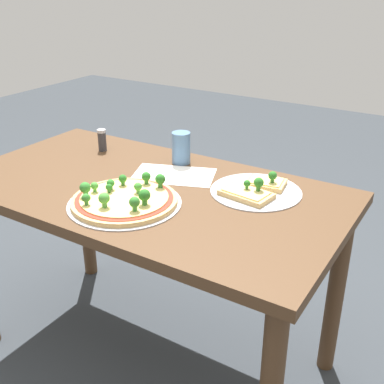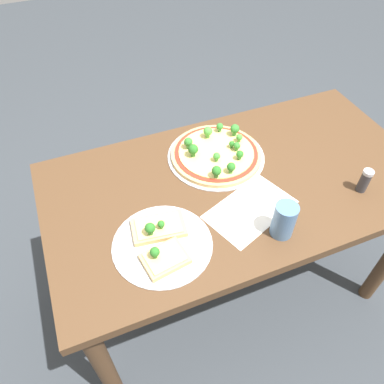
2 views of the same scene
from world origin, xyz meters
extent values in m
plane|color=#33383D|center=(0.00, 0.00, 0.00)|extent=(8.00, 8.00, 0.00)
cube|color=#4C331E|center=(0.00, 0.00, 0.70)|extent=(1.31, 0.70, 0.04)
cylinder|color=#4C331E|center=(-0.60, -0.29, 0.34)|extent=(0.06, 0.06, 0.68)
cylinder|color=#4C331E|center=(-0.60, 0.29, 0.34)|extent=(0.06, 0.06, 0.68)
cylinder|color=#4C331E|center=(0.60, 0.29, 0.34)|extent=(0.06, 0.06, 0.68)
cylinder|color=#B7B7BC|center=(-0.02, 0.14, 0.72)|extent=(0.35, 0.35, 0.00)
cylinder|color=tan|center=(-0.02, 0.14, 0.73)|extent=(0.33, 0.33, 0.01)
cylinder|color=#A82D1E|center=(-0.02, 0.14, 0.74)|extent=(0.30, 0.30, 0.00)
cylinder|color=#EACC75|center=(-0.02, 0.14, 0.74)|extent=(0.27, 0.27, 0.00)
sphere|color=#286B23|center=(-0.11, 0.15, 0.77)|extent=(0.04, 0.04, 0.04)
cylinder|color=#37742D|center=(-0.11, 0.15, 0.75)|extent=(0.02, 0.02, 0.02)
sphere|color=#286B23|center=(0.04, 0.14, 0.76)|extent=(0.02, 0.02, 0.02)
cylinder|color=#37742D|center=(0.04, 0.14, 0.75)|extent=(0.01, 0.01, 0.01)
sphere|color=#337A2D|center=(0.04, 0.24, 0.77)|extent=(0.03, 0.03, 0.03)
cylinder|color=#3F8136|center=(0.04, 0.24, 0.75)|extent=(0.01, 0.01, 0.01)
sphere|color=#479338|center=(0.08, 0.16, 0.76)|extent=(0.02, 0.02, 0.02)
cylinder|color=#51973E|center=(0.08, 0.16, 0.75)|extent=(0.01, 0.01, 0.01)
sphere|color=#286B23|center=(-0.08, 0.02, 0.77)|extent=(0.03, 0.03, 0.03)
cylinder|color=#37742D|center=(-0.08, 0.02, 0.75)|extent=(0.01, 0.01, 0.01)
sphere|color=#479338|center=(-0.02, 0.23, 0.77)|extent=(0.03, 0.03, 0.03)
cylinder|color=#51973E|center=(-0.02, 0.23, 0.75)|extent=(0.02, 0.02, 0.02)
sphere|color=#337A2D|center=(0.08, 0.20, 0.77)|extent=(0.03, 0.03, 0.03)
cylinder|color=#3F8136|center=(0.08, 0.20, 0.75)|extent=(0.02, 0.02, 0.02)
sphere|color=#337A2D|center=(0.05, 0.12, 0.76)|extent=(0.03, 0.03, 0.03)
cylinder|color=#3F8136|center=(0.05, 0.12, 0.75)|extent=(0.01, 0.01, 0.01)
sphere|color=#286B23|center=(0.04, 0.07, 0.77)|extent=(0.03, 0.03, 0.03)
cylinder|color=#37742D|center=(0.04, 0.07, 0.75)|extent=(0.01, 0.01, 0.01)
sphere|color=#3D8933|center=(-0.04, 0.10, 0.76)|extent=(0.03, 0.03, 0.03)
cylinder|color=#488E3A|center=(-0.04, 0.10, 0.75)|extent=(0.01, 0.01, 0.01)
sphere|color=#337A2D|center=(-0.11, 0.20, 0.77)|extent=(0.03, 0.03, 0.03)
cylinder|color=#3F8136|center=(-0.11, 0.20, 0.75)|extent=(0.01, 0.01, 0.01)
sphere|color=#286B23|center=(-0.02, 0.03, 0.77)|extent=(0.03, 0.03, 0.03)
cylinder|color=#37742D|center=(-0.02, 0.03, 0.75)|extent=(0.01, 0.01, 0.01)
cylinder|color=#B7B7BC|center=(-0.33, -0.15, 0.72)|extent=(0.30, 0.30, 0.00)
cube|color=tan|center=(-0.34, -0.21, 0.73)|extent=(0.14, 0.11, 0.02)
cube|color=#EACC75|center=(-0.34, -0.21, 0.74)|extent=(0.12, 0.10, 0.00)
sphere|color=#286B23|center=(-0.36, -0.20, 0.77)|extent=(0.03, 0.03, 0.03)
cylinder|color=#37742D|center=(-0.36, -0.20, 0.75)|extent=(0.01, 0.01, 0.01)
cube|color=tan|center=(-0.32, -0.10, 0.73)|extent=(0.17, 0.12, 0.02)
cube|color=#EACC75|center=(-0.32, -0.10, 0.74)|extent=(0.14, 0.10, 0.00)
sphere|color=#286B23|center=(-0.35, -0.12, 0.77)|extent=(0.03, 0.03, 0.03)
cylinder|color=#37742D|center=(-0.35, -0.12, 0.75)|extent=(0.01, 0.01, 0.01)
sphere|color=#286B23|center=(-0.32, -0.11, 0.76)|extent=(0.02, 0.02, 0.02)
cylinder|color=#37742D|center=(-0.32, -0.11, 0.75)|extent=(0.01, 0.01, 0.01)
cylinder|color=#4C7099|center=(0.02, -0.24, 0.78)|extent=(0.07, 0.07, 0.12)
cylinder|color=#333338|center=(0.36, -0.19, 0.76)|extent=(0.03, 0.03, 0.08)
cylinder|color=#B2B2B7|center=(0.36, -0.19, 0.80)|extent=(0.03, 0.03, 0.01)
cube|color=white|center=(-0.02, -0.13, 0.72)|extent=(0.32, 0.26, 0.00)
camera|label=1|loc=(-0.90, 1.16, 1.37)|focal=45.00mm
camera|label=2|loc=(-0.48, -0.77, 1.64)|focal=35.00mm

